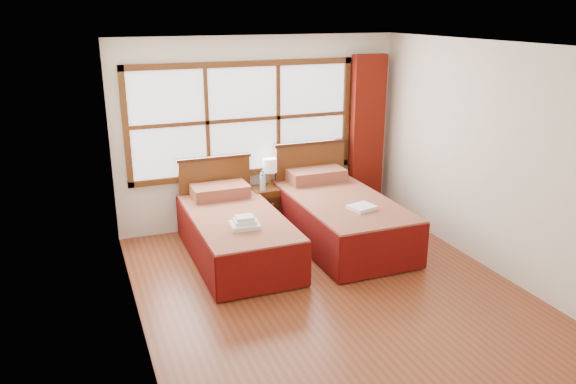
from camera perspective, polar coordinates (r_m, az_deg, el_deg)
name	(u,v)px	position (r m, az deg, el deg)	size (l,w,h in m)	color
floor	(327,288)	(6.27, 4.02, -9.74)	(4.50, 4.50, 0.00)	brown
ceiling	(333,45)	(5.55, 4.62, 14.70)	(4.50, 4.50, 0.00)	white
wall_back	(260,132)	(7.80, -2.86, 6.08)	(4.00, 4.00, 0.00)	silver
wall_left	(130,198)	(5.26, -15.75, -0.57)	(4.50, 4.50, 0.00)	silver
wall_right	(487,157)	(6.86, 19.59, 3.35)	(4.50, 4.50, 0.00)	silver
window	(243,120)	(7.65, -4.57, 7.33)	(3.16, 0.06, 1.56)	white
curtain	(367,135)	(8.34, 7.99, 5.80)	(0.50, 0.16, 2.30)	#64130A
bed_left	(235,232)	(6.93, -5.38, -4.05)	(1.08, 2.10, 1.05)	#371A0B
bed_right	(338,215)	(7.40, 5.13, -2.37)	(1.16, 2.25, 1.13)	#371A0B
nightstand	(268,207)	(7.85, -2.09, -1.53)	(0.43, 0.43, 0.57)	#542D12
towels_left	(245,223)	(6.39, -4.40, -3.15)	(0.35, 0.31, 0.13)	white
towels_right	(362,207)	(6.88, 7.52, -1.56)	(0.35, 0.33, 0.05)	white
lamp	(270,166)	(7.81, -1.85, 2.65)	(0.20, 0.20, 0.38)	#BB883C
bottle_near	(262,183)	(7.61, -2.64, 0.92)	(0.06, 0.06, 0.23)	silver
bottle_far	(263,181)	(7.65, -2.56, 1.13)	(0.07, 0.07, 0.26)	silver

